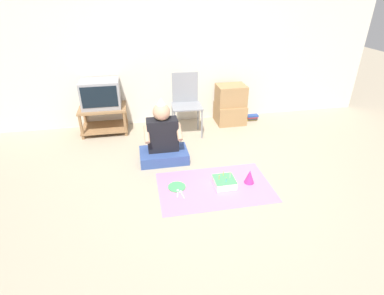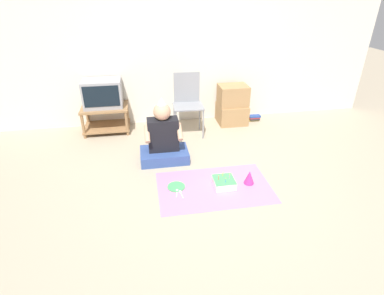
{
  "view_description": "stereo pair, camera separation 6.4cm",
  "coord_description": "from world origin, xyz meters",
  "px_view_note": "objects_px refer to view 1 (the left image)",
  "views": [
    {
      "loc": [
        -0.79,
        -2.53,
        2.05
      ],
      "look_at": [
        -0.2,
        0.57,
        0.35
      ],
      "focal_mm": 28.0,
      "sensor_mm": 36.0,
      "label": 1
    },
    {
      "loc": [
        -0.73,
        -2.54,
        2.05
      ],
      "look_at": [
        -0.2,
        0.57,
        0.35
      ],
      "focal_mm": 28.0,
      "sensor_mm": 36.0,
      "label": 2
    }
  ],
  "objects_px": {
    "party_hat_blue": "(250,176)",
    "cardboard_box_stack": "(230,105)",
    "person_seated": "(163,140)",
    "tv": "(101,94)",
    "birthday_cake": "(224,182)",
    "folding_chair": "(186,99)",
    "book_pile": "(252,117)",
    "paper_plate": "(177,187)"
  },
  "relations": [
    {
      "from": "person_seated",
      "to": "paper_plate",
      "type": "distance_m",
      "value": 0.73
    },
    {
      "from": "cardboard_box_stack",
      "to": "birthday_cake",
      "type": "xyz_separation_m",
      "value": [
        -0.62,
        -1.79,
        -0.25
      ]
    },
    {
      "from": "cardboard_box_stack",
      "to": "birthday_cake",
      "type": "height_order",
      "value": "cardboard_box_stack"
    },
    {
      "from": "book_pile",
      "to": "birthday_cake",
      "type": "relative_size",
      "value": 0.84
    },
    {
      "from": "folding_chair",
      "to": "birthday_cake",
      "type": "height_order",
      "value": "folding_chair"
    },
    {
      "from": "birthday_cake",
      "to": "folding_chair",
      "type": "bearing_deg",
      "value": 96.73
    },
    {
      "from": "folding_chair",
      "to": "party_hat_blue",
      "type": "bearing_deg",
      "value": -72.23
    },
    {
      "from": "person_seated",
      "to": "party_hat_blue",
      "type": "bearing_deg",
      "value": -38.46
    },
    {
      "from": "book_pile",
      "to": "person_seated",
      "type": "height_order",
      "value": "person_seated"
    },
    {
      "from": "tv",
      "to": "book_pile",
      "type": "distance_m",
      "value": 2.54
    },
    {
      "from": "book_pile",
      "to": "folding_chair",
      "type": "bearing_deg",
      "value": -167.06
    },
    {
      "from": "tv",
      "to": "person_seated",
      "type": "xyz_separation_m",
      "value": [
        0.82,
        -1.07,
        -0.34
      ]
    },
    {
      "from": "tv",
      "to": "paper_plate",
      "type": "relative_size",
      "value": 2.81
    },
    {
      "from": "party_hat_blue",
      "to": "cardboard_box_stack",
      "type": "bearing_deg",
      "value": 80.21
    },
    {
      "from": "person_seated",
      "to": "folding_chair",
      "type": "bearing_deg",
      "value": 60.53
    },
    {
      "from": "tv",
      "to": "person_seated",
      "type": "bearing_deg",
      "value": -52.43
    },
    {
      "from": "birthday_cake",
      "to": "party_hat_blue",
      "type": "xyz_separation_m",
      "value": [
        0.31,
        0.01,
        0.04
      ]
    },
    {
      "from": "tv",
      "to": "person_seated",
      "type": "distance_m",
      "value": 1.39
    },
    {
      "from": "folding_chair",
      "to": "book_pile",
      "type": "bearing_deg",
      "value": 12.94
    },
    {
      "from": "person_seated",
      "to": "cardboard_box_stack",
      "type": "bearing_deg",
      "value": 40.17
    },
    {
      "from": "cardboard_box_stack",
      "to": "birthday_cake",
      "type": "relative_size",
      "value": 2.66
    },
    {
      "from": "cardboard_box_stack",
      "to": "party_hat_blue",
      "type": "xyz_separation_m",
      "value": [
        -0.31,
        -1.79,
        -0.22
      ]
    },
    {
      "from": "party_hat_blue",
      "to": "book_pile",
      "type": "bearing_deg",
      "value": 68.2
    },
    {
      "from": "folding_chair",
      "to": "paper_plate",
      "type": "relative_size",
      "value": 4.58
    },
    {
      "from": "book_pile",
      "to": "party_hat_blue",
      "type": "bearing_deg",
      "value": -111.8
    },
    {
      "from": "tv",
      "to": "party_hat_blue",
      "type": "relative_size",
      "value": 3.44
    },
    {
      "from": "cardboard_box_stack",
      "to": "person_seated",
      "type": "relative_size",
      "value": 0.75
    },
    {
      "from": "cardboard_box_stack",
      "to": "book_pile",
      "type": "relative_size",
      "value": 3.17
    },
    {
      "from": "book_pile",
      "to": "birthday_cake",
      "type": "distance_m",
      "value": 2.08
    },
    {
      "from": "person_seated",
      "to": "party_hat_blue",
      "type": "height_order",
      "value": "person_seated"
    },
    {
      "from": "folding_chair",
      "to": "book_pile",
      "type": "relative_size",
      "value": 4.61
    },
    {
      "from": "party_hat_blue",
      "to": "tv",
      "type": "bearing_deg",
      "value": 134.12
    },
    {
      "from": "tv",
      "to": "cardboard_box_stack",
      "type": "height_order",
      "value": "tv"
    },
    {
      "from": "tv",
      "to": "birthday_cake",
      "type": "bearing_deg",
      "value": -51.47
    },
    {
      "from": "person_seated",
      "to": "party_hat_blue",
      "type": "xyz_separation_m",
      "value": [
        0.93,
        -0.74,
        -0.19
      ]
    },
    {
      "from": "folding_chair",
      "to": "cardboard_box_stack",
      "type": "height_order",
      "value": "folding_chair"
    },
    {
      "from": "cardboard_box_stack",
      "to": "tv",
      "type": "bearing_deg",
      "value": 179.44
    },
    {
      "from": "party_hat_blue",
      "to": "folding_chair",
      "type": "bearing_deg",
      "value": 107.77
    },
    {
      "from": "paper_plate",
      "to": "party_hat_blue",
      "type": "bearing_deg",
      "value": -4.31
    },
    {
      "from": "cardboard_box_stack",
      "to": "folding_chair",
      "type": "bearing_deg",
      "value": -161.75
    },
    {
      "from": "cardboard_box_stack",
      "to": "book_pile",
      "type": "distance_m",
      "value": 0.49
    },
    {
      "from": "folding_chair",
      "to": "cardboard_box_stack",
      "type": "xyz_separation_m",
      "value": [
        0.8,
        0.26,
        -0.24
      ]
    }
  ]
}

